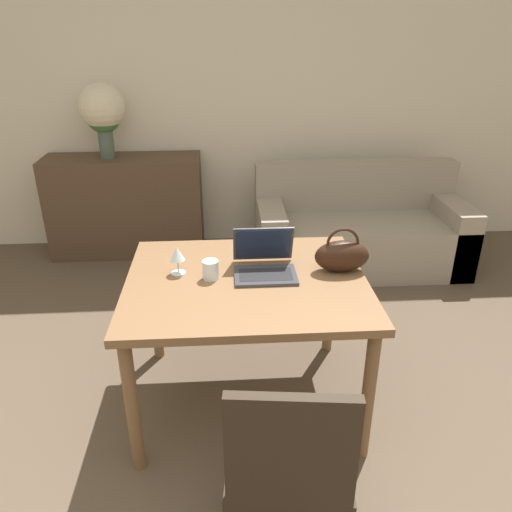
{
  "coord_description": "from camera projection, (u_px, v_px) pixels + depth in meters",
  "views": [
    {
      "loc": [
        -0.02,
        -1.3,
        1.88
      ],
      "look_at": [
        0.13,
        0.84,
        0.86
      ],
      "focal_mm": 35.0,
      "sensor_mm": 36.0,
      "label": 1
    }
  ],
  "objects": [
    {
      "name": "dining_table",
      "position": [
        246.0,
        294.0,
        2.46
      ],
      "size": [
        1.17,
        0.97,
        0.74
      ],
      "color": "brown",
      "rests_on": "ground_plane"
    },
    {
      "name": "sideboard",
      "position": [
        126.0,
        206.0,
        4.31
      ],
      "size": [
        1.3,
        0.4,
        0.86
      ],
      "color": "#4C3828",
      "rests_on": "ground_plane"
    },
    {
      "name": "flower_vase",
      "position": [
        102.0,
        111.0,
        3.95
      ],
      "size": [
        0.36,
        0.36,
        0.59
      ],
      "color": "#47564C",
      "rests_on": "sideboard"
    },
    {
      "name": "wine_glass",
      "position": [
        177.0,
        255.0,
        2.43
      ],
      "size": [
        0.07,
        0.07,
        0.14
      ],
      "color": "silver",
      "rests_on": "dining_table"
    },
    {
      "name": "handbag",
      "position": [
        342.0,
        255.0,
        2.47
      ],
      "size": [
        0.27,
        0.14,
        0.23
      ],
      "color": "black",
      "rests_on": "dining_table"
    },
    {
      "name": "laptop",
      "position": [
        264.0,
        260.0,
        2.48
      ],
      "size": [
        0.3,
        0.29,
        0.21
      ],
      "color": "#38383D",
      "rests_on": "dining_table"
    },
    {
      "name": "wall_back",
      "position": [
        223.0,
        90.0,
        4.21
      ],
      "size": [
        10.0,
        0.06,
        2.7
      ],
      "color": "beige",
      "rests_on": "ground_plane"
    },
    {
      "name": "couch",
      "position": [
        358.0,
        232.0,
        4.15
      ],
      "size": [
        1.69,
        0.77,
        0.82
      ],
      "color": "gray",
      "rests_on": "ground_plane"
    },
    {
      "name": "chair",
      "position": [
        289.0,
        461.0,
        1.74
      ],
      "size": [
        0.49,
        0.49,
        0.88
      ],
      "rotation": [
        0.0,
        0.0,
        -0.11
      ],
      "color": "#2D2319",
      "rests_on": "ground_plane"
    },
    {
      "name": "drinking_glass",
      "position": [
        211.0,
        270.0,
        2.4
      ],
      "size": [
        0.08,
        0.08,
        0.1
      ],
      "color": "silver",
      "rests_on": "dining_table"
    }
  ]
}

